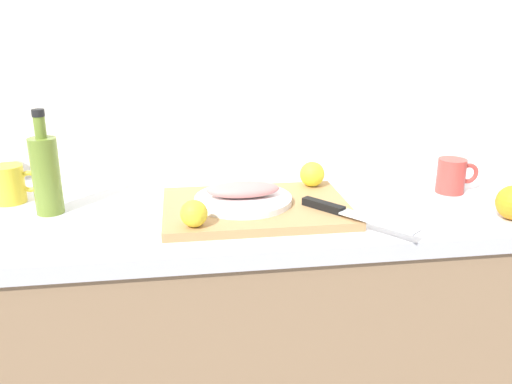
# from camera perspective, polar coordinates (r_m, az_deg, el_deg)

# --- Properties ---
(back_wall) EXTENTS (3.20, 0.05, 2.50)m
(back_wall) POSITION_cam_1_polar(r_m,az_deg,el_deg) (1.60, 1.79, 14.98)
(back_wall) COLOR white
(back_wall) RESTS_ON ground_plane
(kitchen_counter) EXTENTS (2.00, 0.60, 0.90)m
(kitchen_counter) POSITION_cam_1_polar(r_m,az_deg,el_deg) (1.57, 3.63, -16.55)
(kitchen_counter) COLOR #9E7A56
(kitchen_counter) RESTS_ON ground_plane
(cutting_board) EXTENTS (0.44, 0.31, 0.02)m
(cutting_board) POSITION_cam_1_polar(r_m,az_deg,el_deg) (1.27, 0.00, -1.71)
(cutting_board) COLOR tan
(cutting_board) RESTS_ON kitchen_counter
(white_plate) EXTENTS (0.23, 0.23, 0.01)m
(white_plate) POSITION_cam_1_polar(r_m,az_deg,el_deg) (1.27, -1.38, -0.83)
(white_plate) COLOR white
(white_plate) RESTS_ON cutting_board
(fish_fillet) EXTENTS (0.18, 0.07, 0.04)m
(fish_fillet) POSITION_cam_1_polar(r_m,az_deg,el_deg) (1.26, -1.39, 0.26)
(fish_fillet) COLOR tan
(fish_fillet) RESTS_ON white_plate
(chef_knife) EXTENTS (0.20, 0.24, 0.02)m
(chef_knife) POSITION_cam_1_polar(r_m,az_deg,el_deg) (1.21, 9.28, -2.05)
(chef_knife) COLOR silver
(chef_knife) RESTS_ON cutting_board
(lemon_0) EXTENTS (0.07, 0.07, 0.07)m
(lemon_0) POSITION_cam_1_polar(r_m,az_deg,el_deg) (1.40, 6.06, 1.93)
(lemon_0) COLOR yellow
(lemon_0) RESTS_ON cutting_board
(lemon_1) EXTENTS (0.06, 0.06, 0.06)m
(lemon_1) POSITION_cam_1_polar(r_m,az_deg,el_deg) (1.13, -6.70, -2.31)
(lemon_1) COLOR yellow
(lemon_1) RESTS_ON cutting_board
(olive_oil_bottle) EXTENTS (0.06, 0.06, 0.25)m
(olive_oil_bottle) POSITION_cam_1_polar(r_m,az_deg,el_deg) (1.33, -21.67, 1.90)
(olive_oil_bottle) COLOR olive
(olive_oil_bottle) RESTS_ON kitchen_counter
(coffee_mug_1) EXTENTS (0.11, 0.07, 0.09)m
(coffee_mug_1) POSITION_cam_1_polar(r_m,az_deg,el_deg) (1.50, 20.28, 1.71)
(coffee_mug_1) COLOR #CC3F38
(coffee_mug_1) RESTS_ON kitchen_counter
(coffee_mug_2) EXTENTS (0.12, 0.08, 0.10)m
(coffee_mug_2) POSITION_cam_1_polar(r_m,az_deg,el_deg) (1.46, -24.98, 0.79)
(coffee_mug_2) COLOR yellow
(coffee_mug_2) RESTS_ON kitchen_counter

